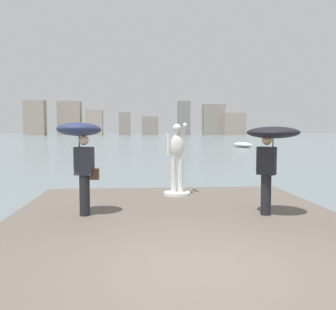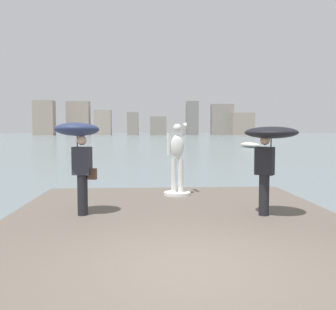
{
  "view_description": "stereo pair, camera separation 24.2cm",
  "coord_description": "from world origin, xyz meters",
  "px_view_note": "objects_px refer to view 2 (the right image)",
  "views": [
    {
      "loc": [
        -0.84,
        -4.97,
        2.25
      ],
      "look_at": [
        0.0,
        5.36,
        1.55
      ],
      "focal_mm": 40.36,
      "sensor_mm": 36.0,
      "label": 1
    },
    {
      "loc": [
        -0.59,
        -4.99,
        2.25
      ],
      "look_at": [
        0.0,
        5.36,
        1.55
      ],
      "focal_mm": 40.36,
      "sensor_mm": 36.0,
      "label": 2
    }
  ],
  "objects_px": {
    "onlooker_left": "(79,142)",
    "onlooker_right": "(269,143)",
    "boat_near": "(250,145)",
    "statue_white_figure": "(177,163)"
  },
  "relations": [
    {
      "from": "onlooker_left",
      "to": "onlooker_right",
      "type": "relative_size",
      "value": 1.05
    },
    {
      "from": "onlooker_right",
      "to": "boat_near",
      "type": "distance_m",
      "value": 40.93
    },
    {
      "from": "statue_white_figure",
      "to": "onlooker_right",
      "type": "distance_m",
      "value": 3.27
    },
    {
      "from": "statue_white_figure",
      "to": "boat_near",
      "type": "distance_m",
      "value": 38.85
    },
    {
      "from": "boat_near",
      "to": "statue_white_figure",
      "type": "bearing_deg",
      "value": -108.48
    },
    {
      "from": "onlooker_left",
      "to": "onlooker_right",
      "type": "distance_m",
      "value": 4.09
    },
    {
      "from": "statue_white_figure",
      "to": "onlooker_left",
      "type": "bearing_deg",
      "value": -134.6
    },
    {
      "from": "statue_white_figure",
      "to": "onlooker_right",
      "type": "xyz_separation_m",
      "value": [
        1.75,
        -2.67,
        0.67
      ]
    },
    {
      "from": "onlooker_right",
      "to": "onlooker_left",
      "type": "bearing_deg",
      "value": 175.53
    },
    {
      "from": "statue_white_figure",
      "to": "onlooker_left",
      "type": "height_order",
      "value": "statue_white_figure"
    }
  ]
}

